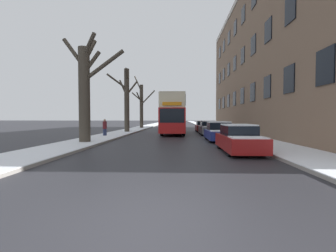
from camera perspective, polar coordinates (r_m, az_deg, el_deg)
ground_plane at (r=4.15m, az=-5.17°, el=-23.38°), size 320.00×320.00×0.00m
sidewalk_left at (r=57.13m, az=-3.85°, el=0.30°), size 2.99×130.00×0.16m
sidewalk_right at (r=57.02m, az=8.65°, el=0.28°), size 2.99×130.00×0.16m
terrace_facade_right at (r=29.33m, az=27.30°, el=15.07°), size 9.10×37.22×17.03m
bare_tree_left_0 at (r=16.62m, az=-20.23°, el=8.79°), size 4.32×1.94×7.39m
bare_tree_left_1 at (r=27.84m, az=-10.52°, el=6.88°), size 3.16×3.07×7.73m
bare_tree_left_2 at (r=38.75m, az=-6.78°, el=5.51°), size 4.11×3.33×9.13m
double_decker_bus at (r=25.74m, az=1.40°, el=3.40°), size 2.56×10.32×4.25m
parked_car_0 at (r=12.27m, az=17.54°, el=-3.23°), size 1.74×4.30×1.46m
parked_car_1 at (r=18.09m, az=12.77°, el=-1.47°), size 1.88×4.26×1.52m
parked_car_2 at (r=24.45m, az=10.19°, el=-0.56°), size 1.77×4.28×1.51m
parked_car_3 at (r=29.72m, az=8.90°, el=-0.15°), size 1.86×4.21×1.44m
oncoming_van at (r=40.87m, az=0.63°, el=1.36°), size 2.06×5.73×2.43m
pedestrian_left_sidewalk at (r=21.70m, az=-15.76°, el=-0.32°), size 0.37×0.37×1.68m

